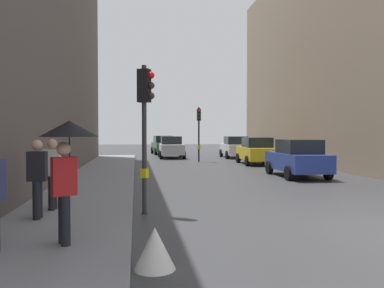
% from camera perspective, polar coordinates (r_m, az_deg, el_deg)
% --- Properties ---
extents(ground_plane, '(120.00, 120.00, 0.00)m').
position_cam_1_polar(ground_plane, '(9.57, 26.08, -11.10)').
color(ground_plane, '#38383A').
extents(sidewalk_kerb, '(2.92, 40.00, 0.16)m').
position_cam_1_polar(sidewalk_kerb, '(13.94, -14.59, -6.65)').
color(sidewalk_kerb, gray).
rests_on(sidewalk_kerb, ground).
extents(traffic_light_near_right, '(0.45, 0.34, 3.80)m').
position_cam_1_polar(traffic_light_near_right, '(10.05, -6.87, 4.70)').
color(traffic_light_near_right, '#2D2D2D').
rests_on(traffic_light_near_right, ground).
extents(traffic_light_far_median, '(0.25, 0.44, 3.85)m').
position_cam_1_polar(traffic_light_far_median, '(27.49, 1.01, 2.89)').
color(traffic_light_far_median, '#2D2D2D').
rests_on(traffic_light_far_median, ground).
extents(car_blue_van, '(2.11, 4.25, 1.76)m').
position_cam_1_polar(car_blue_van, '(18.96, 15.12, -2.02)').
color(car_blue_van, navy).
rests_on(car_blue_van, ground).
extents(car_yellow_taxi, '(2.19, 4.29, 1.76)m').
position_cam_1_polar(car_yellow_taxi, '(25.88, 9.36, -1.00)').
color(car_yellow_taxi, yellow).
rests_on(car_yellow_taxi, ground).
extents(car_silver_hatchback, '(2.06, 4.22, 1.76)m').
position_cam_1_polar(car_silver_hatchback, '(31.95, -3.06, -0.46)').
color(car_silver_hatchback, '#BCBCC1').
rests_on(car_silver_hatchback, ground).
extents(car_white_compact, '(2.16, 4.27, 1.76)m').
position_cam_1_polar(car_white_compact, '(32.26, 6.31, -0.45)').
color(car_white_compact, silver).
rests_on(car_white_compact, ground).
extents(car_green_estate, '(2.28, 4.33, 1.76)m').
position_cam_1_polar(car_green_estate, '(37.49, -4.23, -0.14)').
color(car_green_estate, '#2D6038').
rests_on(car_green_estate, ground).
extents(pedestrian_with_umbrella, '(1.00, 1.00, 2.14)m').
position_cam_1_polar(pedestrian_with_umbrella, '(7.07, -17.69, -0.43)').
color(pedestrian_with_umbrella, black).
rests_on(pedestrian_with_umbrella, sidewalk_kerb).
extents(pedestrian_with_black_backpack, '(0.62, 0.36, 1.77)m').
position_cam_1_polar(pedestrian_with_black_backpack, '(10.39, -19.93, -3.54)').
color(pedestrian_with_black_backpack, black).
rests_on(pedestrian_with_black_backpack, sidewalk_kerb).
extents(pedestrian_in_dark_coat, '(0.41, 0.36, 1.77)m').
position_cam_1_polar(pedestrian_in_dark_coat, '(9.41, -21.65, -4.29)').
color(pedestrian_in_dark_coat, black).
rests_on(pedestrian_in_dark_coat, sidewalk_kerb).
extents(warning_sign_triangle, '(0.64, 0.64, 0.65)m').
position_cam_1_polar(warning_sign_triangle, '(6.20, -5.45, -14.90)').
color(warning_sign_triangle, silver).
rests_on(warning_sign_triangle, ground).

